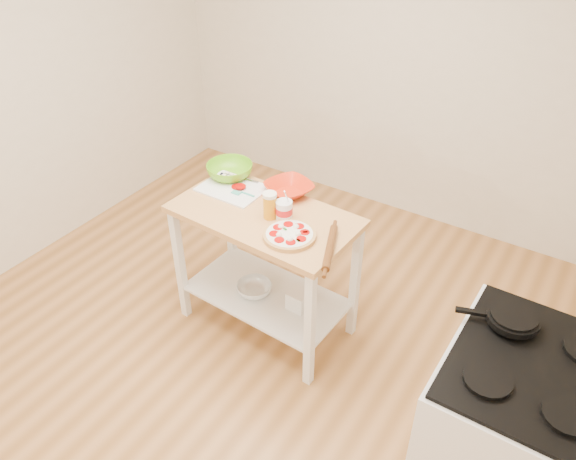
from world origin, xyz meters
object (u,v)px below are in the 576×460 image
Objects in this scene: gas_stove at (513,434)px; beer_pint at (270,205)px; prep_island at (265,247)px; skillet at (512,318)px; shelf_glass_bowl at (254,289)px; yogurt_tub at (284,210)px; knife at (234,177)px; rolling_pin at (330,248)px; pizza at (289,235)px; green_bowl at (230,171)px; spatula at (242,193)px; shelf_bin at (299,300)px; orange_bowl at (289,189)px; cutting_board at (233,188)px.

gas_stove is 6.77× the size of beer_pint.
skillet is at bearing -7.53° from prep_island.
skillet reaches higher than shelf_glass_bowl.
beer_pint is (-1.59, 0.36, 0.51)m from gas_stove.
knife is at bearing 158.37° from yogurt_tub.
rolling_pin is (-1.13, 0.27, 0.45)m from gas_stove.
green_bowl is at bearing 152.66° from pizza.
knife is at bearing 141.56° from spatula.
shelf_bin is (0.47, -0.08, -0.59)m from spatula.
shelf_bin is at bearing -26.34° from knife.
beer_pint is (0.28, -0.11, 0.07)m from spatula.
green_bowl is 1.00m from rolling_pin.
shelf_bin is at bearing 94.68° from pizza.
prep_island is 4.23× the size of knife.
spatula is 0.53× the size of orange_bowl.
yogurt_tub is (0.36, -0.07, 0.04)m from spatula.
gas_stove is at bearing -15.45° from shelf_bin.
spatula is (0.10, -0.03, 0.01)m from cutting_board.
cutting_board is at bearing 159.44° from prep_island.
orange_bowl is 1.34× the size of yogurt_tub.
yogurt_tub reaches higher than pizza.
orange_bowl reaches higher than cutting_board.
cutting_board is at bearing 166.51° from gas_stove.
green_bowl is at bearing 143.19° from shelf_glass_bowl.
cutting_board is at bearing 164.17° from rolling_pin.
prep_island is at bearing 154.39° from pizza.
rolling_pin is (-0.97, 0.08, -0.05)m from skillet.
beer_pint is at bearing 167.81° from rolling_pin.
shelf_bin is at bearing 152.11° from skillet.
green_bowl reaches higher than shelf_glass_bowl.
cutting_board is 1.34× the size of green_bowl.
prep_island is 0.43m from cutting_board.
prep_island is at bearing -173.80° from yogurt_tub.
gas_stove is 2.21m from green_bowl.
shelf_glass_bowl is at bearing -46.78° from knife.
orange_bowl is (0.39, 0.04, 0.02)m from knife.
orange_bowl reaches higher than knife.
cutting_board is (-0.58, 0.24, -0.01)m from pizza.
beer_pint is (0.05, -0.02, 0.34)m from prep_island.
orange_bowl is 0.94× the size of green_bowl.
skillet is 0.89× the size of cutting_board.
cutting_board is 0.16m from green_bowl.
cutting_board is 1.74× the size of shelf_glass_bowl.
cutting_board is 0.68m from shelf_glass_bowl.
cutting_board reaches higher than shelf_glass_bowl.
pizza is 1.00× the size of green_bowl.
knife is 1.64× the size of beer_pint.
gas_stove is 1.46m from shelf_bin.
beer_pint is at bearing -173.12° from shelf_bin.
green_bowl is (-0.43, 0.23, 0.30)m from prep_island.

